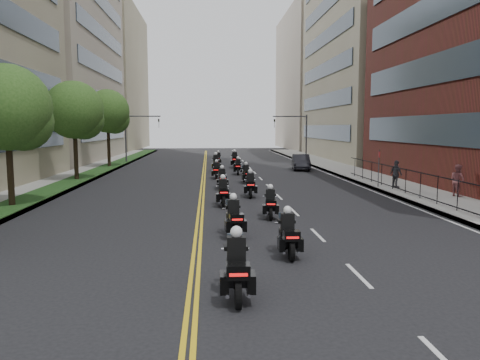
% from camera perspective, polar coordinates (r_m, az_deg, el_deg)
% --- Properties ---
extents(ground, '(160.00, 160.00, 0.00)m').
position_cam_1_polar(ground, '(13.34, 0.78, -11.85)').
color(ground, black).
rests_on(ground, ground).
extents(sidewalk_right, '(4.00, 90.00, 0.15)m').
position_cam_1_polar(sidewalk_right, '(40.03, 15.15, 0.37)').
color(sidewalk_right, gray).
rests_on(sidewalk_right, ground).
extents(sidewalk_left, '(4.00, 90.00, 0.15)m').
position_cam_1_polar(sidewalk_left, '(39.40, -20.01, 0.11)').
color(sidewalk_left, gray).
rests_on(sidewalk_left, ground).
extents(grass_strip, '(2.00, 90.00, 0.04)m').
position_cam_1_polar(grass_strip, '(39.18, -18.89, 0.26)').
color(grass_strip, '#153A15').
rests_on(grass_strip, sidewalk_left).
extents(building_right_tan, '(15.11, 28.00, 30.00)m').
position_cam_1_polar(building_right_tan, '(65.56, 16.92, 15.72)').
color(building_right_tan, gray).
rests_on(building_right_tan, ground).
extents(building_right_far, '(15.00, 28.00, 26.00)m').
position_cam_1_polar(building_right_far, '(93.79, 10.27, 11.80)').
color(building_right_far, '#9F9180').
rests_on(building_right_far, ground).
extents(building_left_mid, '(16.11, 28.00, 34.00)m').
position_cam_1_polar(building_left_mid, '(65.40, -23.59, 17.27)').
color(building_left_mid, '#9F9180').
rests_on(building_left_mid, ground).
extents(building_left_far, '(16.00, 28.00, 26.00)m').
position_cam_1_polar(building_left_far, '(93.43, -17.18, 11.64)').
color(building_left_far, gray).
rests_on(building_left_far, ground).
extents(iron_fence, '(0.05, 28.00, 1.50)m').
position_cam_1_polar(iron_fence, '(27.60, 22.01, -0.83)').
color(iron_fence, black).
rests_on(iron_fence, sidewalk_right).
extents(street_trees, '(4.40, 38.40, 7.98)m').
position_cam_1_polar(street_trees, '(32.81, -21.85, 7.67)').
color(street_trees, black).
rests_on(street_trees, ground).
extents(traffic_signal_right, '(4.09, 0.20, 5.60)m').
position_cam_1_polar(traffic_signal_right, '(55.64, 7.12, 5.95)').
color(traffic_signal_right, '#3F3F44').
rests_on(traffic_signal_right, ground).
extents(traffic_signal_left, '(4.09, 0.20, 5.60)m').
position_cam_1_polar(traffic_signal_left, '(55.28, -12.79, 5.83)').
color(traffic_signal_left, '#3F3F44').
rests_on(traffic_signal_left, ground).
extents(motorcycle_0, '(0.55, 2.39, 1.77)m').
position_cam_1_polar(motorcycle_0, '(11.74, -0.41, -10.87)').
color(motorcycle_0, black).
rests_on(motorcycle_0, ground).
extents(motorcycle_1, '(0.51, 2.20, 1.63)m').
position_cam_1_polar(motorcycle_1, '(15.46, 5.87, -6.83)').
color(motorcycle_1, black).
rests_on(motorcycle_1, ground).
extents(motorcycle_2, '(0.61, 2.25, 1.66)m').
position_cam_1_polar(motorcycle_2, '(18.06, -0.76, -4.82)').
color(motorcycle_2, black).
rests_on(motorcycle_2, ground).
extents(motorcycle_3, '(0.58, 2.12, 1.56)m').
position_cam_1_polar(motorcycle_3, '(21.71, 3.72, -3.01)').
color(motorcycle_3, black).
rests_on(motorcycle_3, ground).
extents(motorcycle_4, '(0.53, 2.27, 1.68)m').
position_cam_1_polar(motorcycle_4, '(24.96, -2.08, -1.64)').
color(motorcycle_4, black).
rests_on(motorcycle_4, ground).
extents(motorcycle_5, '(0.57, 2.27, 1.67)m').
position_cam_1_polar(motorcycle_5, '(28.13, 1.27, -0.72)').
color(motorcycle_5, black).
rests_on(motorcycle_5, ground).
extents(motorcycle_6, '(0.51, 2.19, 1.62)m').
position_cam_1_polar(motorcycle_6, '(31.61, -2.19, 0.04)').
color(motorcycle_6, black).
rests_on(motorcycle_6, ground).
extents(motorcycle_7, '(0.62, 2.16, 1.59)m').
position_cam_1_polar(motorcycle_7, '(34.96, 0.76, 0.65)').
color(motorcycle_7, black).
rests_on(motorcycle_7, ground).
extents(motorcycle_8, '(0.54, 2.10, 1.55)m').
position_cam_1_polar(motorcycle_8, '(38.18, -2.89, 1.11)').
color(motorcycle_8, black).
rests_on(motorcycle_8, ground).
extents(motorcycle_9, '(0.56, 2.17, 1.60)m').
position_cam_1_polar(motorcycle_9, '(41.25, -0.25, 1.55)').
color(motorcycle_9, black).
rests_on(motorcycle_9, ground).
extents(motorcycle_10, '(0.58, 2.46, 1.82)m').
position_cam_1_polar(motorcycle_10, '(44.37, -2.95, 2.00)').
color(motorcycle_10, black).
rests_on(motorcycle_10, ground).
extents(motorcycle_11, '(0.58, 2.55, 1.88)m').
position_cam_1_polar(motorcycle_11, '(48.02, -0.65, 2.39)').
color(motorcycle_11, black).
rests_on(motorcycle_11, ground).
extents(motorcycle_12, '(0.63, 2.16, 1.59)m').
position_cam_1_polar(motorcycle_12, '(51.56, -2.67, 2.53)').
color(motorcycle_12, black).
rests_on(motorcycle_12, ground).
extents(parked_sedan, '(2.15, 4.74, 1.51)m').
position_cam_1_polar(parked_sedan, '(46.13, 7.44, 2.17)').
color(parked_sedan, black).
rests_on(parked_sedan, ground).
extents(pedestrian_b, '(0.88, 1.04, 1.88)m').
position_cam_1_polar(pedestrian_b, '(30.11, 25.01, -0.03)').
color(pedestrian_b, '#8B4B4E').
rests_on(pedestrian_b, sidewalk_right).
extents(pedestrian_c, '(0.74, 1.16, 1.84)m').
position_cam_1_polar(pedestrian_c, '(32.72, 18.49, 0.68)').
color(pedestrian_c, '#3F3F46').
rests_on(pedestrian_c, sidewalk_right).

